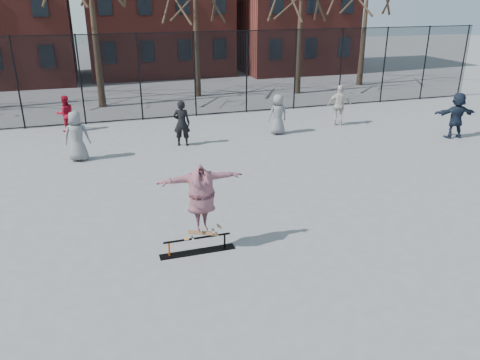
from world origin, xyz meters
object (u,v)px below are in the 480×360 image
object	(u,v)px
skate_rail	(197,246)
bystander_navy	(457,115)
skater	(202,202)
bystander_black	(182,123)
skateboard	(203,235)
bystander_white	(339,105)
bystander_extra	(278,114)
bystander_red	(66,114)
bystander_grey	(77,136)

from	to	relation	value
skate_rail	bystander_navy	size ratio (longest dim) A/B	0.94
skater	bystander_black	size ratio (longest dim) A/B	1.08
skateboard	bystander_navy	world-z (taller)	bystander_navy
skate_rail	skateboard	world-z (taller)	skateboard
bystander_white	bystander_extra	size ratio (longest dim) A/B	1.07
skater	bystander_white	xyz separation A→B (m)	(8.47, 9.15, -0.36)
bystander_extra	skateboard	bearing A→B (deg)	53.64
skateboard	bystander_black	size ratio (longest dim) A/B	0.44
skate_rail	bystander_black	xyz separation A→B (m)	(1.23, 8.26, 0.75)
skate_rail	skater	bearing A→B (deg)	-0.00
skateboard	bystander_extra	bearing A→B (deg)	58.55
skater	bystander_navy	distance (m)	13.49
bystander_red	bystander_grey	bearing A→B (deg)	83.74
skateboard	bystander_black	world-z (taller)	bystander_black
skate_rail	skater	distance (m)	1.13
bystander_red	bystander_navy	xyz separation A→B (m)	(15.43, -5.85, 0.17)
bystander_grey	bystander_black	size ratio (longest dim) A/B	1.00
skater	bystander_extra	distance (m)	10.14
skateboard	bystander_grey	bearing A→B (deg)	110.21
skate_rail	bystander_black	distance (m)	8.38
bystander_grey	skateboard	bearing A→B (deg)	116.76
skateboard	bystander_white	size ratio (longest dim) A/B	0.43
skate_rail	bystander_black	world-z (taller)	bystander_black
skater	bystander_grey	world-z (taller)	skater
skate_rail	bystander_white	xyz separation A→B (m)	(8.60, 9.15, 0.76)
skater	skate_rail	bearing A→B (deg)	179.00
skateboard	bystander_red	distance (m)	12.26
skater	bystander_grey	size ratio (longest dim) A/B	1.08
skater	bystander_navy	world-z (taller)	skater
bystander_red	bystander_extra	distance (m)	9.17
bystander_grey	bystander_red	bearing A→B (deg)	-76.37
bystander_white	bystander_extra	world-z (taller)	bystander_white
skater	bystander_navy	size ratio (longest dim) A/B	1.03
bystander_red	bystander_black	bearing A→B (deg)	127.96
bystander_black	bystander_navy	bearing A→B (deg)	-173.77
skateboard	bystander_grey	world-z (taller)	bystander_grey
bystander_grey	bystander_extra	bearing A→B (deg)	-166.12
bystander_red	bystander_extra	size ratio (longest dim) A/B	0.92
bystander_grey	bystander_red	size ratio (longest dim) A/B	1.16
skater	bystander_extra	bearing A→B (deg)	57.55
skate_rail	bystander_extra	world-z (taller)	bystander_extra
skateboard	bystander_navy	xyz separation A→B (m)	(12.11, 5.95, 0.51)
bystander_black	skater	bearing A→B (deg)	100.54
skateboard	bystander_navy	distance (m)	13.50
bystander_navy	skater	bearing A→B (deg)	35.61
skateboard	bystander_grey	xyz separation A→B (m)	(-2.80, 7.60, 0.47)
skater	bystander_extra	world-z (taller)	skater
skateboard	bystander_extra	xyz separation A→B (m)	(5.29, 8.64, 0.42)
skateboard	bystander_extra	size ratio (longest dim) A/B	0.46
skate_rail	skateboard	size ratio (longest dim) A/B	2.26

